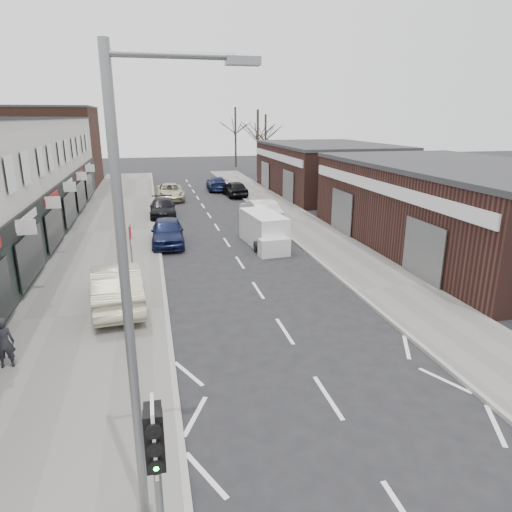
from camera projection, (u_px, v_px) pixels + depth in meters
ground at (361, 448)px, 10.20m from camera, size 160.00×160.00×0.00m
pavement_left at (112, 232)px, 29.21m from camera, size 5.50×64.00×0.12m
pavement_right at (298, 222)px, 31.93m from camera, size 3.50×64.00×0.12m
brick_block_far at (57, 148)px, 48.02m from camera, size 8.00×10.00×8.00m
right_unit_near at (460, 208)px, 25.30m from camera, size 10.00×18.00×4.50m
right_unit_far at (327, 170)px, 43.93m from camera, size 10.00×16.00×4.50m
tree_far_a at (258, 177)px, 56.87m from camera, size 3.60×3.60×8.00m
tree_far_b at (265, 171)px, 63.00m from camera, size 3.60×3.60×7.50m
tree_far_c at (236, 167)px, 67.94m from camera, size 3.60×3.60×8.50m
traffic_light at (156, 451)px, 6.66m from camera, size 0.28×0.60×3.10m
street_lamp at (137, 283)px, 7.13m from camera, size 2.23×0.22×8.00m
warning_sign at (131, 236)px, 19.62m from camera, size 0.12×0.80×2.70m
white_van at (264, 231)px, 26.10m from camera, size 2.08×4.92×1.86m
sedan_on_pavement at (116, 285)px, 17.38m from camera, size 2.27×5.21×1.67m
pedestrian at (4, 343)px, 13.09m from camera, size 0.59×0.42×1.55m
parked_car_left_a at (168, 232)px, 26.28m from camera, size 1.97×4.56×1.53m
parked_car_left_b at (163, 208)px, 33.67m from camera, size 1.96×4.61×1.33m
parked_car_left_c at (170, 192)px, 40.67m from camera, size 2.36×5.10×1.42m
parked_car_right_a at (260, 211)px, 31.90m from camera, size 2.09×5.08×1.64m
parked_car_right_b at (235, 189)px, 42.40m from camera, size 1.99×4.40×1.47m
parked_car_right_c at (217, 183)px, 46.03m from camera, size 2.17×4.83×1.38m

